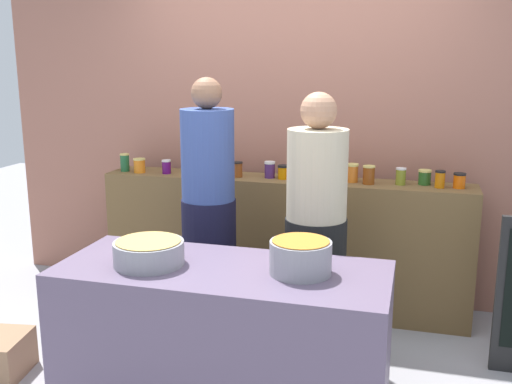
# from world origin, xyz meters

# --- Properties ---
(ground) EXTENTS (12.00, 12.00, 0.00)m
(ground) POSITION_xyz_m (0.00, 0.00, 0.00)
(ground) COLOR gray
(storefront_wall) EXTENTS (4.80, 0.12, 3.00)m
(storefront_wall) POSITION_xyz_m (0.00, 1.45, 1.50)
(storefront_wall) COLOR #A06654
(storefront_wall) RESTS_ON ground
(display_shelf) EXTENTS (2.70, 0.36, 0.99)m
(display_shelf) POSITION_xyz_m (0.00, 1.10, 0.49)
(display_shelf) COLOR brown
(display_shelf) RESTS_ON ground
(prep_table) EXTENTS (1.70, 0.70, 0.80)m
(prep_table) POSITION_xyz_m (0.00, -0.30, 0.40)
(prep_table) COLOR #5D4F68
(prep_table) RESTS_ON ground
(preserve_jar_0) EXTENTS (0.07, 0.07, 0.14)m
(preserve_jar_0) POSITION_xyz_m (-1.25, 1.06, 1.06)
(preserve_jar_0) COLOR #1F5C31
(preserve_jar_0) RESTS_ON display_shelf
(preserve_jar_1) EXTENTS (0.09, 0.09, 0.11)m
(preserve_jar_1) POSITION_xyz_m (-1.11, 1.03, 1.04)
(preserve_jar_1) COLOR orange
(preserve_jar_1) RESTS_ON display_shelf
(preserve_jar_2) EXTENTS (0.07, 0.07, 0.10)m
(preserve_jar_2) POSITION_xyz_m (-0.90, 1.05, 1.04)
(preserve_jar_2) COLOR #530F5F
(preserve_jar_2) RESTS_ON display_shelf
(preserve_jar_3) EXTENTS (0.08, 0.08, 0.12)m
(preserve_jar_3) POSITION_xyz_m (-0.72, 1.16, 1.05)
(preserve_jar_3) COLOR #913D11
(preserve_jar_3) RESTS_ON display_shelf
(preserve_jar_4) EXTENTS (0.09, 0.09, 0.14)m
(preserve_jar_4) POSITION_xyz_m (-0.58, 1.14, 1.06)
(preserve_jar_4) COLOR #A32A1B
(preserve_jar_4) RESTS_ON display_shelf
(preserve_jar_5) EXTENTS (0.08, 0.08, 0.11)m
(preserve_jar_5) POSITION_xyz_m (-0.34, 1.07, 1.04)
(preserve_jar_5) COLOR brown
(preserve_jar_5) RESTS_ON display_shelf
(preserve_jar_6) EXTENTS (0.08, 0.08, 0.12)m
(preserve_jar_6) POSITION_xyz_m (-0.10, 1.10, 1.05)
(preserve_jar_6) COLOR #44235F
(preserve_jar_6) RESTS_ON display_shelf
(preserve_jar_7) EXTENTS (0.08, 0.08, 0.10)m
(preserve_jar_7) POSITION_xyz_m (-0.00, 1.08, 1.04)
(preserve_jar_7) COLOR orange
(preserve_jar_7) RESTS_ON display_shelf
(preserve_jar_8) EXTENTS (0.07, 0.07, 0.13)m
(preserve_jar_8) POSITION_xyz_m (0.14, 1.06, 1.05)
(preserve_jar_8) COLOR #B03815
(preserve_jar_8) RESTS_ON display_shelf
(preserve_jar_9) EXTENTS (0.09, 0.09, 0.14)m
(preserve_jar_9) POSITION_xyz_m (0.38, 1.09, 1.06)
(preserve_jar_9) COLOR #A52321
(preserve_jar_9) RESTS_ON display_shelf
(preserve_jar_10) EXTENTS (0.09, 0.09, 0.13)m
(preserve_jar_10) POSITION_xyz_m (0.49, 1.11, 1.05)
(preserve_jar_10) COLOR orange
(preserve_jar_10) RESTS_ON display_shelf
(preserve_jar_11) EXTENTS (0.08, 0.08, 0.13)m
(preserve_jar_11) POSITION_xyz_m (0.61, 1.07, 1.05)
(preserve_jar_11) COLOR brown
(preserve_jar_11) RESTS_ON display_shelf
(preserve_jar_12) EXTENTS (0.07, 0.07, 0.12)m
(preserve_jar_12) POSITION_xyz_m (0.83, 1.11, 1.05)
(preserve_jar_12) COLOR olive
(preserve_jar_12) RESTS_ON display_shelf
(preserve_jar_13) EXTENTS (0.09, 0.09, 0.10)m
(preserve_jar_13) POSITION_xyz_m (0.99, 1.15, 1.04)
(preserve_jar_13) COLOR #26561F
(preserve_jar_13) RESTS_ON display_shelf
(preserve_jar_14) EXTENTS (0.07, 0.07, 0.12)m
(preserve_jar_14) POSITION_xyz_m (1.08, 1.07, 1.05)
(preserve_jar_14) COLOR #CC690A
(preserve_jar_14) RESTS_ON display_shelf
(preserve_jar_15) EXTENTS (0.08, 0.08, 0.10)m
(preserve_jar_15) POSITION_xyz_m (1.21, 1.10, 1.04)
(preserve_jar_15) COLOR #E75B0B
(preserve_jar_15) RESTS_ON display_shelf
(cooking_pot_left) EXTENTS (0.36, 0.36, 0.13)m
(cooking_pot_left) POSITION_xyz_m (-0.38, -0.35, 0.86)
(cooking_pot_left) COLOR gray
(cooking_pot_left) RESTS_ON prep_table
(cooking_pot_center) EXTENTS (0.31, 0.31, 0.17)m
(cooking_pot_center) POSITION_xyz_m (0.40, -0.27, 0.88)
(cooking_pot_center) COLOR gray
(cooking_pot_center) RESTS_ON prep_table
(cook_with_tongs) EXTENTS (0.36, 0.36, 1.73)m
(cook_with_tongs) POSITION_xyz_m (-0.36, 0.49, 0.78)
(cook_with_tongs) COLOR black
(cook_with_tongs) RESTS_ON ground
(cook_in_cap) EXTENTS (0.38, 0.38, 1.65)m
(cook_in_cap) POSITION_xyz_m (0.36, 0.43, 0.74)
(cook_in_cap) COLOR black
(cook_in_cap) RESTS_ON ground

